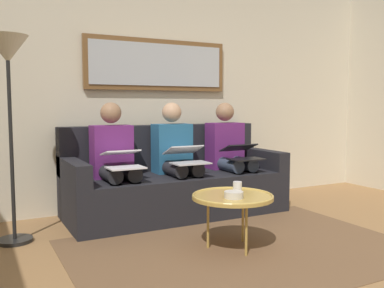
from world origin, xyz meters
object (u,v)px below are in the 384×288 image
(bowl, at_px, (234,195))
(laptop_white, at_px, (123,159))
(laptop_silver, at_px, (186,156))
(person_right, at_px, (115,159))
(standing_lamp, at_px, (8,72))
(coffee_table, at_px, (233,197))
(person_left, at_px, (230,152))
(laptop_black, at_px, (242,153))
(framed_mirror, at_px, (158,65))
(couch, at_px, (173,183))
(person_middle, at_px, (176,155))
(cup, at_px, (237,187))

(bowl, bearing_deg, laptop_white, -61.62)
(laptop_silver, relative_size, person_right, 0.33)
(laptop_white, distance_m, standing_lamp, 1.17)
(coffee_table, xyz_separation_m, bowl, (0.04, 0.08, 0.04))
(coffee_table, relative_size, person_left, 0.55)
(laptop_black, xyz_separation_m, person_right, (1.28, -0.24, -0.02))
(person_left, xyz_separation_m, standing_lamp, (2.19, 0.20, 0.76))
(framed_mirror, xyz_separation_m, person_right, (0.64, 0.46, -0.94))
(bowl, height_order, laptop_black, laptop_black)
(couch, xyz_separation_m, person_middle, (0.00, 0.07, 0.30))
(coffee_table, relative_size, cup, 6.97)
(framed_mirror, height_order, laptop_white, framed_mirror)
(person_middle, distance_m, laptop_silver, 0.23)
(person_middle, relative_size, laptop_white, 3.05)
(couch, relative_size, standing_lamp, 1.33)
(coffee_table, distance_m, laptop_white, 1.10)
(person_middle, xyz_separation_m, laptop_white, (0.64, 0.24, 0.02))
(couch, relative_size, bowl, 15.33)
(laptop_black, xyz_separation_m, person_middle, (0.64, -0.24, -0.02))
(bowl, height_order, person_left, person_left)
(laptop_black, height_order, laptop_silver, laptop_silver)
(laptop_white, bearing_deg, person_right, -90.00)
(bowl, distance_m, standing_lamp, 2.00)
(laptop_black, height_order, person_right, person_right)
(laptop_black, relative_size, laptop_white, 0.94)
(person_left, relative_size, laptop_white, 3.05)
(laptop_silver, bearing_deg, coffee_table, 85.99)
(framed_mirror, xyz_separation_m, standing_lamp, (1.55, 0.66, -0.18))
(couch, height_order, laptop_white, couch)
(person_left, height_order, person_middle, same)
(coffee_table, bearing_deg, couch, -93.02)
(cup, bearing_deg, laptop_black, -126.16)
(coffee_table, xyz_separation_m, person_right, (0.58, -1.15, 0.20))
(framed_mirror, relative_size, coffee_table, 2.59)
(person_right, bearing_deg, person_left, 180.00)
(framed_mirror, bearing_deg, bowl, 86.40)
(person_left, xyz_separation_m, person_right, (1.28, 0.00, 0.00))
(cup, relative_size, person_middle, 0.08)
(bowl, xyz_separation_m, person_middle, (-0.11, -1.23, 0.16))
(cup, bearing_deg, person_right, -58.57)
(cup, relative_size, standing_lamp, 0.05)
(laptop_white, bearing_deg, standing_lamp, -2.59)
(coffee_table, relative_size, bowl, 4.37)
(framed_mirror, xyz_separation_m, laptop_white, (0.64, 0.70, -0.92))
(couch, height_order, person_middle, person_middle)
(framed_mirror, xyz_separation_m, cup, (-0.02, 1.54, -1.09))
(coffee_table, height_order, person_right, person_right)
(bowl, distance_m, laptop_black, 1.25)
(coffee_table, relative_size, laptop_white, 1.68)
(framed_mirror, bearing_deg, couch, 90.00)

